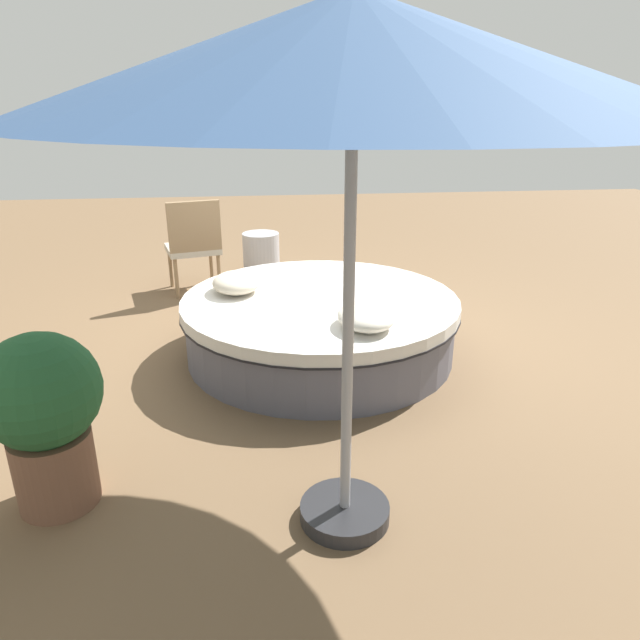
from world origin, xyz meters
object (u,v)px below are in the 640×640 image
object	(u,v)px
patio_chair	(194,241)
throw_pillow_0	(236,282)
patio_umbrella	(353,59)
planter	(44,411)
side_table	(261,254)
throw_pillow_1	(366,317)
round_bed	(320,325)

from	to	relation	value
patio_chair	throw_pillow_0	bearing A→B (deg)	-87.31
patio_chair	patio_umbrella	world-z (taller)	patio_umbrella
throw_pillow_0	planter	bearing A→B (deg)	154.84
side_table	planter	bearing A→B (deg)	164.49
throw_pillow_1	patio_chair	size ratio (longest dim) A/B	0.49
round_bed	planter	xyz separation A→B (m)	(-1.67, 1.53, 0.28)
patio_umbrella	side_table	xyz separation A→B (m)	(4.27, 0.33, -1.83)
throw_pillow_0	patio_chair	size ratio (longest dim) A/B	0.47
round_bed	side_table	distance (m)	2.34
side_table	patio_chair	bearing A→B (deg)	132.02
throw_pillow_0	side_table	xyz separation A→B (m)	(2.10, -0.22, -0.32)
round_bed	side_table	size ratio (longest dim) A/B	4.52
round_bed	throw_pillow_1	bearing A→B (deg)	-159.56
throw_pillow_1	side_table	xyz separation A→B (m)	(2.95, 0.67, -0.31)
throw_pillow_1	throw_pillow_0	bearing A→B (deg)	46.15
throw_pillow_1	patio_chair	xyz separation A→B (m)	(2.33, 1.36, 0.01)
throw_pillow_1	planter	distance (m)	2.04
throw_pillow_0	patio_umbrella	size ratio (longest dim) A/B	0.18
throw_pillow_0	throw_pillow_1	xyz separation A→B (m)	(-0.85, -0.89, -0.01)
throw_pillow_1	side_table	distance (m)	3.04
round_bed	throw_pillow_1	xyz separation A→B (m)	(-0.65, -0.24, 0.30)
throw_pillow_1	patio_chair	bearing A→B (deg)	30.23
planter	throw_pillow_1	bearing A→B (deg)	-60.00
round_bed	side_table	xyz separation A→B (m)	(2.30, 0.43, -0.01)
throw_pillow_0	side_table	bearing A→B (deg)	-6.03
throw_pillow_0	patio_chair	distance (m)	1.55
throw_pillow_0	side_table	distance (m)	2.13
patio_chair	side_table	bearing A→B (deg)	27.09
throw_pillow_0	side_table	world-z (taller)	throw_pillow_0
round_bed	patio_umbrella	bearing A→B (deg)	177.12
round_bed	patio_chair	xyz separation A→B (m)	(1.68, 1.12, 0.31)
planter	side_table	bearing A→B (deg)	-15.51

